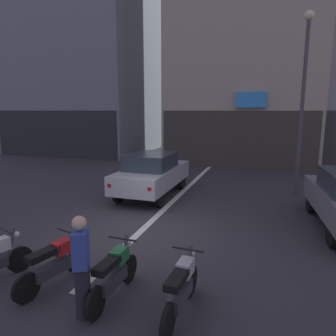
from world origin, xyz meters
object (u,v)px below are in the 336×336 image
(motorcycle_green_row_centre, at_px, (114,273))
(motorcycle_silver_row_right_mid, at_px, (181,287))
(person_by_motorcycles, at_px, (82,267))
(street_lamp, at_px, (304,87))
(motorcycle_red_row_left_mid, at_px, (55,263))
(car_silver_crossing_near, at_px, (152,173))

(motorcycle_green_row_centre, xyz_separation_m, motorcycle_silver_row_right_mid, (1.22, -0.05, 0.00))
(motorcycle_silver_row_right_mid, height_order, person_by_motorcycles, person_by_motorcycles)
(street_lamp, relative_size, motorcycle_green_row_centre, 4.00)
(street_lamp, relative_size, motorcycle_red_row_left_mid, 4.08)
(motorcycle_silver_row_right_mid, bearing_deg, motorcycle_red_row_left_mid, 179.08)
(street_lamp, relative_size, motorcycle_silver_row_right_mid, 4.00)
(motorcycle_silver_row_right_mid, xyz_separation_m, person_by_motorcycles, (-1.44, -0.55, 0.40))
(motorcycle_red_row_left_mid, relative_size, motorcycle_silver_row_right_mid, 0.98)
(car_silver_crossing_near, bearing_deg, motorcycle_silver_row_right_mid, -65.18)
(motorcycle_red_row_left_mid, relative_size, person_by_motorcycles, 0.98)
(motorcycle_red_row_left_mid, distance_m, person_by_motorcycles, 1.22)
(street_lamp, height_order, motorcycle_red_row_left_mid, street_lamp)
(motorcycle_green_row_centre, bearing_deg, street_lamp, 67.04)
(motorcycle_red_row_left_mid, bearing_deg, person_by_motorcycles, -30.65)
(street_lamp, xyz_separation_m, motorcycle_red_row_left_mid, (-4.73, -8.31, -3.62))
(motorcycle_red_row_left_mid, bearing_deg, car_silver_crossing_near, 94.61)
(car_silver_crossing_near, height_order, motorcycle_silver_row_right_mid, car_silver_crossing_near)
(street_lamp, height_order, motorcycle_green_row_centre, street_lamp)
(car_silver_crossing_near, xyz_separation_m, person_by_motorcycles, (1.50, -6.91, -0.03))
(car_silver_crossing_near, distance_m, street_lamp, 6.45)
(motorcycle_green_row_centre, bearing_deg, motorcycle_silver_row_right_mid, -2.36)
(motorcycle_green_row_centre, height_order, motorcycle_silver_row_right_mid, same)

